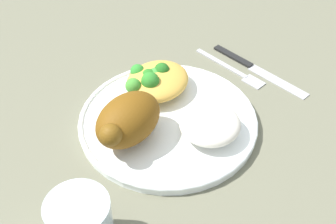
% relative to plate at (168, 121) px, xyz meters
% --- Properties ---
extents(ground_plane, '(2.00, 2.00, 0.00)m').
position_rel_plate_xyz_m(ground_plane, '(0.00, 0.00, -0.01)').
color(ground_plane, '#686752').
extents(plate, '(0.26, 0.26, 0.01)m').
position_rel_plate_xyz_m(plate, '(0.00, 0.00, 0.00)').
color(plate, white).
rests_on(plate, ground_plane).
extents(roasted_chicken, '(0.11, 0.07, 0.06)m').
position_rel_plate_xyz_m(roasted_chicken, '(0.07, -0.02, 0.04)').
color(roasted_chicken, brown).
rests_on(roasted_chicken, plate).
extents(rice_pile, '(0.09, 0.08, 0.03)m').
position_rel_plate_xyz_m(rice_pile, '(-0.01, 0.06, 0.02)').
color(rice_pile, white).
rests_on(rice_pile, plate).
extents(mac_cheese_with_broccoli, '(0.10, 0.09, 0.04)m').
position_rel_plate_xyz_m(mac_cheese_with_broccoli, '(-0.04, -0.05, 0.03)').
color(mac_cheese_with_broccoli, gold).
rests_on(mac_cheese_with_broccoli, plate).
extents(fork, '(0.04, 0.14, 0.01)m').
position_rel_plate_xyz_m(fork, '(-0.17, 0.01, -0.01)').
color(fork, '#B2B2B7').
rests_on(fork, ground_plane).
extents(knife, '(0.04, 0.19, 0.01)m').
position_rel_plate_xyz_m(knife, '(-0.20, 0.03, -0.00)').
color(knife, black).
rests_on(knife, ground_plane).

